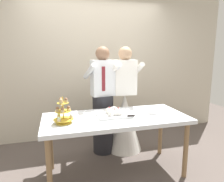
% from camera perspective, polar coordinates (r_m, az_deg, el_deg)
% --- Properties ---
extents(ground_plane, '(8.00, 8.00, 0.00)m').
position_cam_1_polar(ground_plane, '(2.90, 1.06, -21.95)').
color(ground_plane, '#564C47').
extents(rear_wall, '(5.20, 0.10, 2.90)m').
position_cam_1_polar(rear_wall, '(3.78, -4.89, 8.93)').
color(rear_wall, beige).
rests_on(rear_wall, ground_plane).
extents(dessert_table, '(1.80, 0.80, 0.78)m').
position_cam_1_polar(dessert_table, '(2.59, 1.11, -8.76)').
color(dessert_table, silver).
rests_on(dessert_table, ground_plane).
extents(cupcake_stand, '(0.23, 0.23, 0.31)m').
position_cam_1_polar(cupcake_stand, '(2.36, -13.63, -6.03)').
color(cupcake_stand, gold).
rests_on(cupcake_stand, dessert_table).
extents(main_cake_tray, '(0.43, 0.32, 0.12)m').
position_cam_1_polar(main_cake_tray, '(2.57, 0.52, -6.17)').
color(main_cake_tray, silver).
rests_on(main_cake_tray, dessert_table).
extents(plate_stack, '(0.21, 0.21, 0.05)m').
position_cam_1_polar(plate_stack, '(2.77, 11.33, -5.45)').
color(plate_stack, white).
rests_on(plate_stack, dessert_table).
extents(person_groom, '(0.51, 0.54, 1.66)m').
position_cam_1_polar(person_groom, '(3.14, -2.58, -4.36)').
color(person_groom, '#232328').
rests_on(person_groom, ground_plane).
extents(person_bride, '(0.56, 0.56, 1.66)m').
position_cam_1_polar(person_bride, '(3.28, 3.54, -6.73)').
color(person_bride, white).
rests_on(person_bride, ground_plane).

